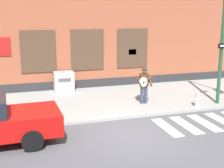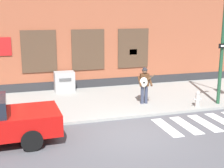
% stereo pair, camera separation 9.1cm
% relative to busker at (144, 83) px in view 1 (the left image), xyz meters
% --- Properties ---
extents(ground_plane, '(160.00, 160.00, 0.00)m').
position_rel_busker_xyz_m(ground_plane, '(-1.71, -3.06, -1.03)').
color(ground_plane, '#4C4C51').
extents(sidewalk, '(28.00, 5.19, 0.11)m').
position_rel_busker_xyz_m(sidewalk, '(-1.71, 1.14, -0.98)').
color(sidewalk, gray).
rests_on(sidewalk, ground).
extents(building_backdrop, '(28.00, 4.06, 9.27)m').
position_rel_busker_xyz_m(building_backdrop, '(-1.71, 5.73, 3.60)').
color(building_backdrop, brown).
rests_on(building_backdrop, ground).
extents(crosswalk, '(5.20, 1.90, 0.01)m').
position_rel_busker_xyz_m(crosswalk, '(2.15, -2.76, -1.02)').
color(crosswalk, silver).
rests_on(crosswalk, ground).
extents(busker, '(0.72, 0.58, 1.63)m').
position_rel_busker_xyz_m(busker, '(0.00, 0.00, 0.00)').
color(busker, '#33384C').
rests_on(busker, sidewalk).
extents(utility_box, '(1.02, 0.66, 1.02)m').
position_rel_busker_xyz_m(utility_box, '(-3.08, 3.29, -0.41)').
color(utility_box, '#9E9E9E').
rests_on(utility_box, sidewalk).
extents(fire_hydrant, '(0.38, 0.20, 0.70)m').
position_rel_busker_xyz_m(fire_hydrant, '(2.04, -1.11, -0.58)').
color(fire_hydrant, '#B2ADA8').
rests_on(fire_hydrant, sidewalk).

